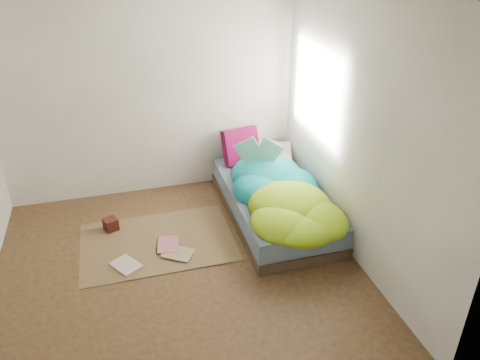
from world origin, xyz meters
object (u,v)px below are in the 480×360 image
object	(u,v)px
floor_book_a	(117,270)
pillow_magenta	(241,146)
wooden_box	(111,224)
bed	(274,203)
open_book	(259,144)
floor_book_b	(157,246)

from	to	relation	value
floor_book_a	pillow_magenta	bearing A→B (deg)	6.33
wooden_box	bed	bearing A→B (deg)	-6.18
wooden_box	floor_book_a	world-z (taller)	wooden_box
floor_book_a	wooden_box	bearing A→B (deg)	58.82
bed	open_book	size ratio (longest dim) A/B	4.53
open_book	wooden_box	world-z (taller)	open_book
open_book	floor_book_a	size ratio (longest dim) A/B	1.53
open_book	floor_book_a	bearing A→B (deg)	-133.79
bed	wooden_box	world-z (taller)	bed
wooden_box	floor_book_b	bearing A→B (deg)	-45.53
pillow_magenta	floor_book_a	world-z (taller)	pillow_magenta
wooden_box	floor_book_a	distance (m)	0.76
bed	open_book	world-z (taller)	open_book
open_book	floor_book_b	xyz separation A→B (m)	(-1.28, -0.53, -0.79)
open_book	floor_book_a	xyz separation A→B (m)	(-1.70, -0.82, -0.79)
pillow_magenta	open_book	world-z (taller)	open_book
bed	floor_book_a	distance (m)	1.90
wooden_box	floor_book_a	xyz separation A→B (m)	(0.03, -0.75, -0.06)
wooden_box	pillow_magenta	bearing A→B (deg)	20.00
pillow_magenta	floor_book_b	size ratio (longest dim) A/B	1.48
open_book	floor_book_b	size ratio (longest dim) A/B	1.48
pillow_magenta	wooden_box	distance (m)	1.84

